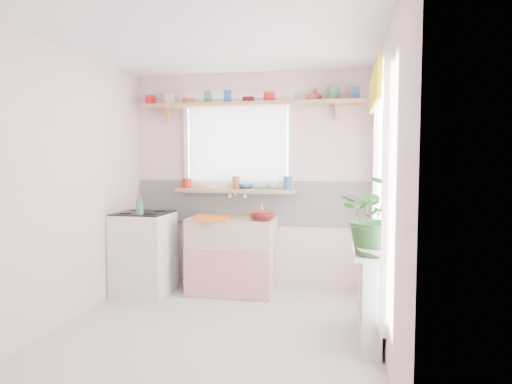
# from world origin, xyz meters

# --- Properties ---
(room) EXTENTS (3.20, 3.20, 3.20)m
(room) POSITION_xyz_m (0.66, 0.86, 1.37)
(room) COLOR beige
(room) RESTS_ON ground
(sink_unit) EXTENTS (0.95, 0.65, 1.11)m
(sink_unit) POSITION_xyz_m (-0.15, 1.29, 0.43)
(sink_unit) COLOR white
(sink_unit) RESTS_ON ground
(cooker) EXTENTS (0.58, 0.58, 0.93)m
(cooker) POSITION_xyz_m (-1.10, 1.05, 0.46)
(cooker) COLOR white
(cooker) RESTS_ON ground
(radiator_ledge) EXTENTS (0.22, 0.95, 0.78)m
(radiator_ledge) POSITION_xyz_m (1.30, 0.20, 0.40)
(radiator_ledge) COLOR white
(radiator_ledge) RESTS_ON ground
(windowsill) EXTENTS (1.40, 0.22, 0.04)m
(windowsill) POSITION_xyz_m (-0.15, 1.48, 1.14)
(windowsill) COLOR tan
(windowsill) RESTS_ON room
(pine_shelf) EXTENTS (2.52, 0.24, 0.04)m
(pine_shelf) POSITION_xyz_m (0.00, 1.47, 2.12)
(pine_shelf) COLOR tan
(pine_shelf) RESTS_ON room
(shelf_crockery) EXTENTS (2.47, 0.11, 0.12)m
(shelf_crockery) POSITION_xyz_m (-0.00, 1.47, 2.20)
(shelf_crockery) COLOR red
(shelf_crockery) RESTS_ON pine_shelf
(sill_crockery) EXTENTS (1.35, 0.11, 0.12)m
(sill_crockery) POSITION_xyz_m (-0.15, 1.48, 1.22)
(sill_crockery) COLOR red
(sill_crockery) RESTS_ON windowsill
(dish_tray) EXTENTS (0.43, 0.38, 0.04)m
(dish_tray) POSITION_xyz_m (-0.32, 1.10, 0.87)
(dish_tray) COLOR orange
(dish_tray) RESTS_ON sink_unit
(colander) EXTENTS (0.35, 0.35, 0.12)m
(colander) POSITION_xyz_m (0.22, 1.10, 0.91)
(colander) COLOR #5C110F
(colander) RESTS_ON sink_unit
(jade_plant) EXTENTS (0.54, 0.47, 0.60)m
(jade_plant) POSITION_xyz_m (1.32, -0.10, 1.07)
(jade_plant) COLOR #275B24
(jade_plant) RESTS_ON radiator_ledge
(fruit_bowl) EXTENTS (0.34, 0.34, 0.07)m
(fruit_bowl) POSITION_xyz_m (1.33, -0.13, 0.81)
(fruit_bowl) COLOR white
(fruit_bowl) RESTS_ON radiator_ledge
(herb_pot) EXTENTS (0.12, 0.10, 0.19)m
(herb_pot) POSITION_xyz_m (1.21, -0.03, 0.87)
(herb_pot) COLOR #245B25
(herb_pot) RESTS_ON radiator_ledge
(soap_bottle_sink) EXTENTS (0.08, 0.08, 0.17)m
(soap_bottle_sink) POSITION_xyz_m (0.22, 1.10, 0.94)
(soap_bottle_sink) COLOR #F0DB6A
(soap_bottle_sink) RESTS_ON sink_unit
(sill_cup) EXTENTS (0.15, 0.15, 0.09)m
(sill_cup) POSITION_xyz_m (0.27, 1.54, 1.21)
(sill_cup) COLOR beige
(sill_cup) RESTS_ON windowsill
(sill_bowl) EXTENTS (0.25, 0.25, 0.06)m
(sill_bowl) POSITION_xyz_m (-0.06, 1.54, 1.19)
(sill_bowl) COLOR #3563AE
(sill_bowl) RESTS_ON windowsill
(shelf_vase) EXTENTS (0.16, 0.16, 0.14)m
(shelf_vase) POSITION_xyz_m (0.75, 1.53, 2.21)
(shelf_vase) COLOR brown
(shelf_vase) RESTS_ON pine_shelf
(cooker_bottle) EXTENTS (0.10, 0.10, 0.22)m
(cooker_bottle) POSITION_xyz_m (-1.04, 0.83, 1.02)
(cooker_bottle) COLOR #3F7F4E
(cooker_bottle) RESTS_ON cooker
(fruit) EXTENTS (0.20, 0.14, 0.10)m
(fruit) POSITION_xyz_m (1.34, -0.13, 0.87)
(fruit) COLOR #D75112
(fruit) RESTS_ON fruit_bowl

